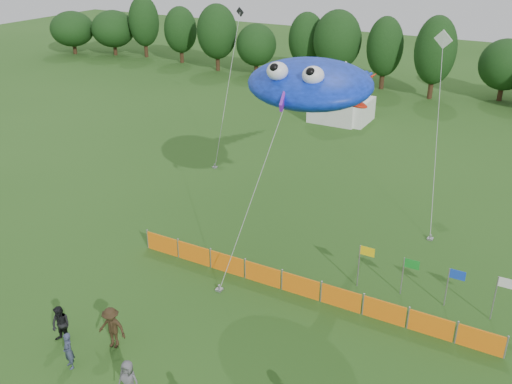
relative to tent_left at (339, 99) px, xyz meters
The scene contains 13 objects.
ground 33.59m from the tent_left, 78.78° to the right, with size 160.00×160.00×0.00m, color #234C16.
treeline 14.70m from the tent_left, 55.94° to the left, with size 104.57×8.78×8.36m.
tent_left is the anchor object (origin of this frame).
tent_right 0.56m from the tent_left, ahead, with size 4.72×3.78×3.33m.
barrier_fence 27.48m from the tent_left, 72.07° to the right, with size 17.90×0.06×1.00m.
flag_row 27.48m from the tent_left, 60.13° to the right, with size 6.73×0.48×2.24m.
spectator_a 34.95m from the tent_left, 85.68° to the right, with size 0.57×0.38×1.57m, color #303751.
spectator_b 33.93m from the tent_left, 87.84° to the right, with size 0.83×0.65×1.71m, color black.
spectator_c 33.26m from the tent_left, 84.33° to the right, with size 1.20×0.69×1.86m, color #2F2112.
spectator_e 35.48m from the tent_left, 80.63° to the right, with size 0.82×0.54×1.69m, color #56545A.
stingray_kite 25.02m from the tent_left, 72.35° to the right, with size 8.30×13.43×10.49m.
small_kite_white 16.36m from the tent_left, 46.77° to the right, with size 3.28×9.33×9.89m.
small_kite_dark 12.10m from the tent_left, 114.43° to the right, with size 2.90×8.08×10.14m.
Camera 1 is at (10.84, -13.61, 15.59)m, focal length 40.00 mm.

